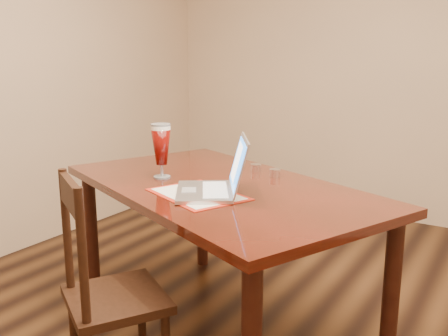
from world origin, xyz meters
The scene contains 2 objects.
dining_table centered at (-0.41, 0.15, 0.71)m, with size 1.93×1.54×1.08m.
dining_chair centered at (-0.53, -0.51, 0.45)m, with size 0.55×0.54×0.96m.
Camera 1 is at (0.87, -1.88, 1.41)m, focal length 40.00 mm.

